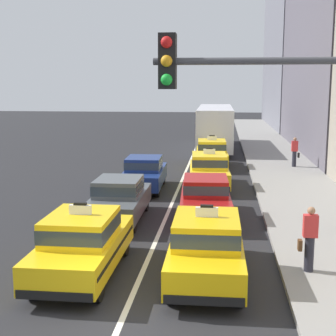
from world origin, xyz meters
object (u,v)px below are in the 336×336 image
(sedan_right_second, at_px, (205,197))
(bus_right_fifth, at_px, (215,125))
(taxi_left_nearest, at_px, (83,243))
(sedan_left_second, at_px, (119,198))
(taxi_right_third, at_px, (209,170))
(sedan_left_third, at_px, (144,172))
(taxi_right_nearest, at_px, (206,246))
(pedestrian_by_storefront, at_px, (295,152))
(taxi_right_fourth, at_px, (212,153))
(pedestrian_trailing, at_px, (309,239))
(traffic_light_pole, at_px, (284,161))

(sedan_right_second, relative_size, bus_right_fifth, 0.39)
(taxi_left_nearest, height_order, sedan_left_second, taxi_left_nearest)
(taxi_right_third, bearing_deg, sedan_left_third, -164.56)
(sedan_left_second, xyz_separation_m, sedan_right_second, (3.10, 0.52, 0.00))
(taxi_right_nearest, relative_size, pedestrian_by_storefront, 2.66)
(sedan_left_second, distance_m, taxi_right_third, 6.80)
(bus_right_fifth, bearing_deg, pedestrian_by_storefront, -61.01)
(taxi_right_fourth, xyz_separation_m, bus_right_fifth, (0.06, 8.62, 0.94))
(taxi_left_nearest, distance_m, pedestrian_by_storefront, 18.76)
(taxi_left_nearest, height_order, sedan_left_third, taxi_left_nearest)
(sedan_left_third, bearing_deg, bus_right_fifth, 78.73)
(sedan_right_second, distance_m, pedestrian_by_storefront, 12.37)
(sedan_left_third, height_order, pedestrian_by_storefront, pedestrian_by_storefront)
(sedan_left_third, bearing_deg, taxi_right_fourth, 65.89)
(sedan_left_third, xyz_separation_m, pedestrian_trailing, (5.85, -9.85, 0.16))
(taxi_right_nearest, relative_size, traffic_light_pole, 0.82)
(sedan_right_second, xyz_separation_m, traffic_light_pole, (1.42, -10.49, 2.97))
(taxi_right_nearest, distance_m, pedestrian_by_storefront, 17.57)
(taxi_right_third, height_order, pedestrian_trailing, taxi_right_third)
(sedan_right_second, relative_size, pedestrian_by_storefront, 2.55)
(taxi_right_nearest, height_order, traffic_light_pole, traffic_light_pole)
(taxi_right_nearest, bearing_deg, pedestrian_trailing, 9.58)
(taxi_right_third, height_order, traffic_light_pole, traffic_light_pole)
(sedan_right_second, xyz_separation_m, taxi_right_fourth, (-0.03, 11.40, 0.03))
(sedan_right_second, height_order, taxi_right_third, taxi_right_third)
(sedan_left_third, bearing_deg, taxi_left_nearest, -89.62)
(taxi_right_fourth, relative_size, traffic_light_pole, 0.83)
(sedan_left_second, height_order, sedan_right_second, same)
(taxi_right_fourth, height_order, pedestrian_by_storefront, taxi_right_fourth)
(sedan_left_third, relative_size, bus_right_fifth, 0.39)
(taxi_left_nearest, height_order, taxi_right_fourth, same)
(taxi_right_third, xyz_separation_m, pedestrian_trailing, (2.85, -10.67, 0.13))
(taxi_right_fourth, relative_size, pedestrian_trailing, 2.72)
(sedan_left_second, height_order, bus_right_fifth, bus_right_fifth)
(sedan_left_third, distance_m, pedestrian_trailing, 11.45)
(taxi_right_nearest, distance_m, taxi_right_fourth, 16.97)
(taxi_right_nearest, xyz_separation_m, pedestrian_trailing, (2.60, 0.44, 0.13))
(sedan_left_third, relative_size, pedestrian_by_storefront, 2.53)
(sedan_left_second, bearing_deg, pedestrian_trailing, -37.85)
(sedan_left_second, xyz_separation_m, pedestrian_trailing, (5.93, -4.60, 0.16))
(sedan_left_second, xyz_separation_m, bus_right_fifth, (3.13, 20.54, 0.97))
(bus_right_fifth, bearing_deg, pedestrian_trailing, -83.65)
(taxi_right_third, distance_m, pedestrian_trailing, 11.05)
(taxi_left_nearest, distance_m, taxi_right_third, 11.61)
(pedestrian_by_storefront, bearing_deg, taxi_left_nearest, -114.42)
(taxi_right_nearest, bearing_deg, bus_right_fifth, 90.44)
(taxi_right_fourth, bearing_deg, taxi_right_third, -89.97)
(sedan_left_third, relative_size, taxi_right_nearest, 0.95)
(pedestrian_by_storefront, distance_m, pedestrian_trailing, 16.64)
(sedan_left_third, xyz_separation_m, bus_right_fifth, (3.05, 15.30, 0.97))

